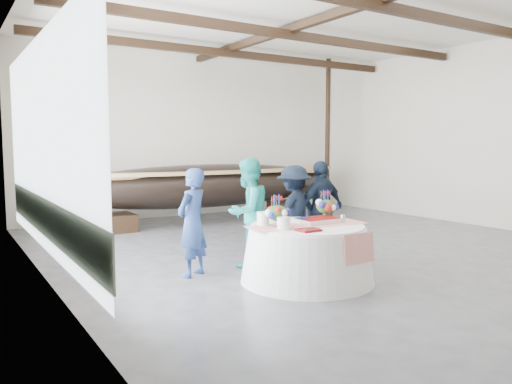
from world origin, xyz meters
TOP-DOWN VIEW (x-y plane):
  - floor at (0.00, 0.00)m, footprint 10.00×12.00m
  - wall_back at (0.00, 6.00)m, footprint 10.00×0.02m
  - wall_left at (-5.00, 0.00)m, footprint 0.02×12.00m
  - wall_right at (5.00, 0.00)m, footprint 0.02×12.00m
  - ceiling at (0.00, 0.00)m, footprint 10.00×12.00m
  - pavilion_structure at (0.00, 0.77)m, footprint 9.80×11.76m
  - open_bay at (-4.95, 1.00)m, footprint 0.03×7.00m
  - longboat_display at (-0.42, 4.43)m, footprint 8.02×1.60m
  - banquet_table at (-1.77, -1.32)m, footprint 1.95×1.95m
  - tabletop_items at (-1.75, -1.20)m, footprint 1.86×0.95m
  - guest_woman_blue at (-3.05, -0.15)m, footprint 0.72×0.65m
  - guest_woman_teal at (-2.00, -0.04)m, footprint 1.05×0.93m
  - guest_man_left at (-1.03, -0.01)m, footprint 1.17×0.82m
  - guest_man_right at (-0.48, -0.10)m, footprint 1.04×0.52m

SIDE VIEW (x-z plane):
  - floor at x=0.00m, z-range -0.01..0.01m
  - banquet_table at x=-1.77m, z-range 0.00..0.84m
  - guest_man_left at x=-1.03m, z-range 0.00..1.64m
  - guest_woman_blue at x=-3.05m, z-range 0.00..1.65m
  - guest_man_right at x=-0.48m, z-range 0.00..1.72m
  - guest_woman_teal at x=-2.00m, z-range 0.00..1.78m
  - longboat_display at x=-0.42m, z-range 0.21..1.71m
  - tabletop_items at x=-1.75m, z-range 0.78..1.18m
  - open_bay at x=-4.95m, z-range 0.23..3.43m
  - wall_back at x=0.00m, z-range 0.00..4.50m
  - wall_left at x=-5.00m, z-range 0.00..4.50m
  - wall_right at x=5.00m, z-range 0.00..4.50m
  - pavilion_structure at x=0.00m, z-range 1.75..6.25m
  - ceiling at x=0.00m, z-range 4.50..4.50m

